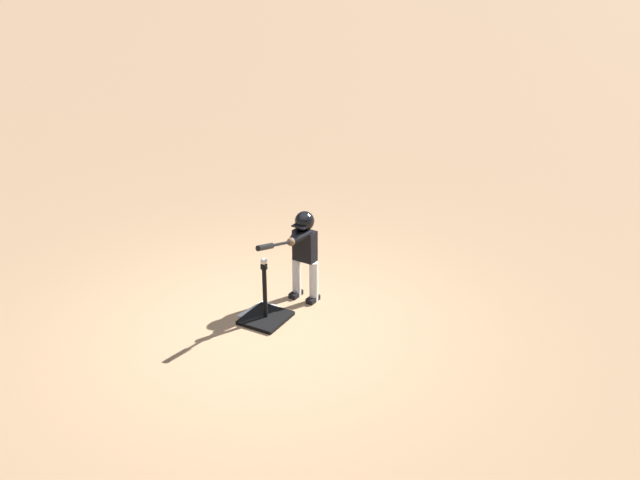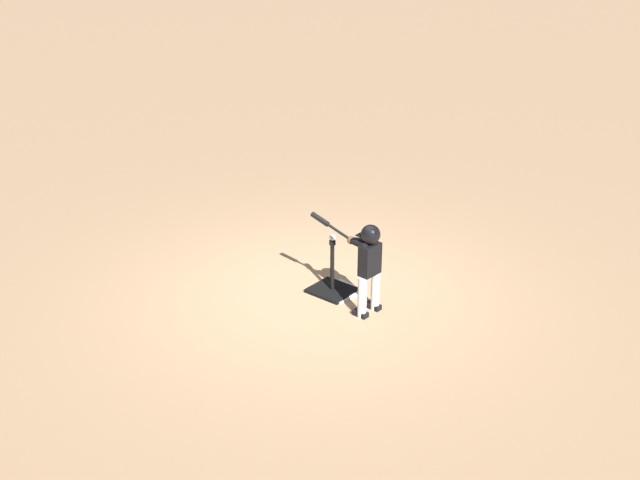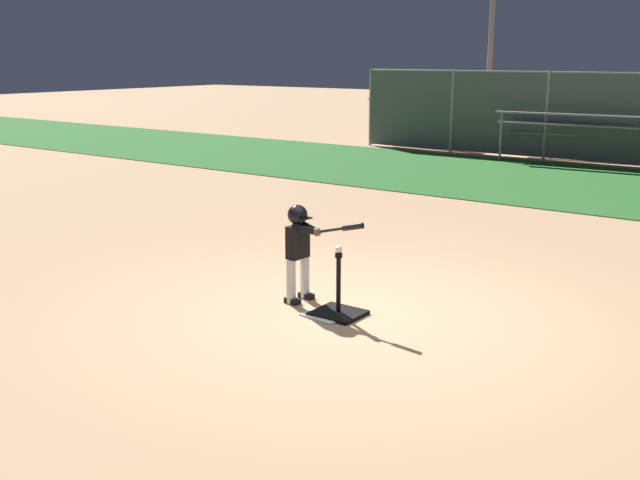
% 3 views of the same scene
% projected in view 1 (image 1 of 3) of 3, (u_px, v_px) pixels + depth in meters
% --- Properties ---
extents(ground_plane, '(90.00, 90.00, 0.00)m').
position_uv_depth(ground_plane, '(266.00, 328.00, 8.06)').
color(ground_plane, tan).
extents(home_plate, '(0.49, 0.49, 0.02)m').
position_uv_depth(home_plate, '(265.00, 314.00, 8.31)').
color(home_plate, white).
rests_on(home_plate, ground_plane).
extents(batting_tee, '(0.50, 0.45, 0.67)m').
position_uv_depth(batting_tee, '(266.00, 313.00, 8.19)').
color(batting_tee, black).
rests_on(batting_tee, ground_plane).
extents(batter_child, '(0.98, 0.34, 1.08)m').
position_uv_depth(batter_child, '(303.00, 246.00, 8.36)').
color(batter_child, silver).
rests_on(batter_child, ground_plane).
extents(baseball, '(0.07, 0.07, 0.07)m').
position_uv_depth(baseball, '(264.00, 261.00, 7.93)').
color(baseball, white).
rests_on(baseball, batting_tee).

